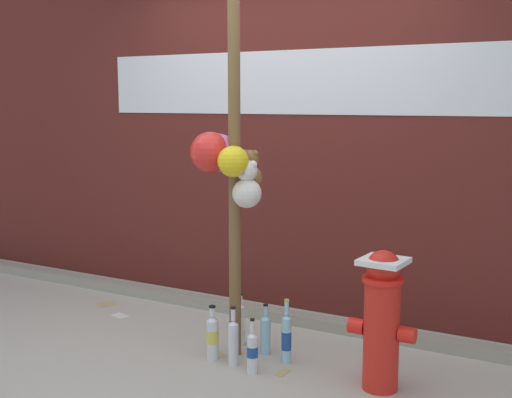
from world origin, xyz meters
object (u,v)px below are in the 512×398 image
object	(u,v)px
fire_hydrant	(382,317)
bottle_2	(233,341)
bottle_1	(241,323)
memorial_post	(228,118)
bottle_3	(286,338)
bottle_5	(266,333)
bottle_4	(213,336)
bottle_0	(252,351)

from	to	relation	value
fire_hydrant	bottle_2	world-z (taller)	fire_hydrant
bottle_1	memorial_post	bearing A→B (deg)	-84.08
bottle_3	bottle_5	distance (m)	0.20
bottle_3	bottle_4	world-z (taller)	bottle_3
bottle_1	bottle_4	size ratio (longest dim) A/B	1.01
bottle_0	bottle_1	bearing A→B (deg)	128.44
fire_hydrant	bottle_5	distance (m)	0.87
memorial_post	bottle_0	world-z (taller)	memorial_post
memorial_post	bottle_0	xyz separation A→B (m)	(0.27, -0.19, -1.38)
memorial_post	bottle_3	bearing A→B (deg)	5.88
fire_hydrant	bottle_4	xyz separation A→B (m)	(-1.06, -0.10, -0.27)
bottle_0	bottle_4	distance (m)	0.33
bottle_0	bottle_2	distance (m)	0.17
bottle_0	bottle_2	xyz separation A→B (m)	(-0.16, 0.05, 0.02)
bottle_5	memorial_post	bearing A→B (deg)	-150.70
bottle_3	memorial_post	bearing A→B (deg)	-174.12
fire_hydrant	bottle_0	distance (m)	0.81
fire_hydrant	bottle_1	size ratio (longest dim) A/B	2.27
bottle_2	bottle_5	world-z (taller)	bottle_2
bottle_1	bottle_5	size ratio (longest dim) A/B	1.06
bottle_2	bottle_3	bearing A→B (deg)	33.63
bottle_4	fire_hydrant	bearing A→B (deg)	5.25
bottle_2	bottle_5	size ratio (longest dim) A/B	1.12
bottle_1	bottle_3	distance (m)	0.43
bottle_1	bottle_5	xyz separation A→B (m)	(0.22, -0.06, -0.01)
bottle_0	fire_hydrant	bearing A→B (deg)	12.42
memorial_post	bottle_4	xyz separation A→B (m)	(-0.05, -0.13, -1.36)
bottle_2	memorial_post	bearing A→B (deg)	127.85
fire_hydrant	bottle_4	size ratio (longest dim) A/B	2.29
bottle_4	bottle_2	bearing A→B (deg)	-5.56
bottle_0	bottle_1	world-z (taller)	bottle_1
bottle_3	bottle_5	size ratio (longest dim) A/B	1.24
bottle_5	bottle_0	bearing A→B (deg)	-76.71
memorial_post	bottle_1	world-z (taller)	memorial_post
bottle_3	bottle_4	distance (m)	0.47
fire_hydrant	bottle_3	xyz separation A→B (m)	(-0.62, 0.07, -0.26)
bottle_2	bottle_0	bearing A→B (deg)	-16.96
bottle_3	bottle_5	xyz separation A→B (m)	(-0.19, 0.07, -0.03)
bottle_0	bottle_4	world-z (taller)	bottle_4
memorial_post	bottle_3	size ratio (longest dim) A/B	7.07
bottle_0	bottle_1	distance (m)	0.47
fire_hydrant	bottle_3	distance (m)	0.68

